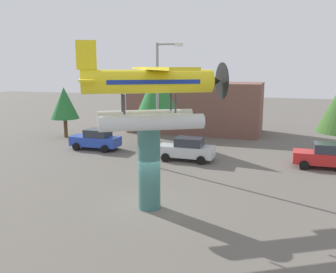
{
  "coord_description": "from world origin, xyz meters",
  "views": [
    {
      "loc": [
        6.15,
        -15.95,
        6.96
      ],
      "look_at": [
        0.0,
        3.0,
        3.1
      ],
      "focal_mm": 38.5,
      "sensor_mm": 36.0,
      "label": 1
    }
  ],
  "objects_px": {
    "display_pedestal": "(149,168)",
    "storefront_building": "(196,107)",
    "car_far_red": "(326,156)",
    "floatplane_monument": "(151,92)",
    "car_mid_silver": "(187,149)",
    "tree_west": "(64,103)",
    "streetlight_primary": "(160,98)",
    "tree_east": "(158,95)",
    "car_near_blue": "(96,139)"
  },
  "relations": [
    {
      "from": "floatplane_monument",
      "to": "tree_west",
      "type": "height_order",
      "value": "floatplane_monument"
    },
    {
      "from": "streetlight_primary",
      "to": "tree_west",
      "type": "relative_size",
      "value": 1.7
    },
    {
      "from": "display_pedestal",
      "to": "floatplane_monument",
      "type": "relative_size",
      "value": 0.43
    },
    {
      "from": "streetlight_primary",
      "to": "storefront_building",
      "type": "bearing_deg",
      "value": 94.26
    },
    {
      "from": "floatplane_monument",
      "to": "streetlight_primary",
      "type": "relative_size",
      "value": 1.12
    },
    {
      "from": "car_mid_silver",
      "to": "streetlight_primary",
      "type": "xyz_separation_m",
      "value": [
        -1.2,
        -2.65,
        4.02
      ]
    },
    {
      "from": "car_near_blue",
      "to": "tree_west",
      "type": "relative_size",
      "value": 0.84
    },
    {
      "from": "floatplane_monument",
      "to": "car_far_red",
      "type": "xyz_separation_m",
      "value": [
        8.98,
        10.48,
        -4.92
      ]
    },
    {
      "from": "tree_east",
      "to": "car_far_red",
      "type": "bearing_deg",
      "value": -11.31
    },
    {
      "from": "floatplane_monument",
      "to": "tree_east",
      "type": "distance_m",
      "value": 13.91
    },
    {
      "from": "display_pedestal",
      "to": "storefront_building",
      "type": "bearing_deg",
      "value": 97.72
    },
    {
      "from": "car_far_red",
      "to": "storefront_building",
      "type": "xyz_separation_m",
      "value": [
        -12.08,
        11.46,
        1.79
      ]
    },
    {
      "from": "car_mid_silver",
      "to": "streetlight_primary",
      "type": "distance_m",
      "value": 4.97
    },
    {
      "from": "car_mid_silver",
      "to": "display_pedestal",
      "type": "bearing_deg",
      "value": 93.92
    },
    {
      "from": "car_near_blue",
      "to": "car_mid_silver",
      "type": "xyz_separation_m",
      "value": [
        8.35,
        -1.16,
        0.0
      ]
    },
    {
      "from": "storefront_building",
      "to": "car_far_red",
      "type": "bearing_deg",
      "value": -43.5
    },
    {
      "from": "storefront_building",
      "to": "floatplane_monument",
      "type": "bearing_deg",
      "value": -81.97
    },
    {
      "from": "tree_west",
      "to": "tree_east",
      "type": "bearing_deg",
      "value": -8.1
    },
    {
      "from": "car_mid_silver",
      "to": "storefront_building",
      "type": "distance_m",
      "value": 12.69
    },
    {
      "from": "display_pedestal",
      "to": "storefront_building",
      "type": "height_order",
      "value": "storefront_building"
    },
    {
      "from": "car_near_blue",
      "to": "tree_west",
      "type": "xyz_separation_m",
      "value": [
        -5.57,
        3.87,
        2.55
      ]
    },
    {
      "from": "car_mid_silver",
      "to": "tree_west",
      "type": "height_order",
      "value": "tree_west"
    },
    {
      "from": "display_pedestal",
      "to": "tree_west",
      "type": "xyz_separation_m",
      "value": [
        -14.58,
        14.68,
        1.36
      ]
    },
    {
      "from": "car_near_blue",
      "to": "streetlight_primary",
      "type": "distance_m",
      "value": 9.04
    },
    {
      "from": "car_near_blue",
      "to": "streetlight_primary",
      "type": "xyz_separation_m",
      "value": [
        7.15,
        -3.81,
        4.02
      ]
    },
    {
      "from": "car_near_blue",
      "to": "tree_east",
      "type": "relative_size",
      "value": 0.6
    },
    {
      "from": "streetlight_primary",
      "to": "car_near_blue",
      "type": "bearing_deg",
      "value": 151.94
    },
    {
      "from": "storefront_building",
      "to": "display_pedestal",
      "type": "bearing_deg",
      "value": -82.28
    },
    {
      "from": "display_pedestal",
      "to": "tree_east",
      "type": "relative_size",
      "value": 0.59
    },
    {
      "from": "car_far_red",
      "to": "storefront_building",
      "type": "relative_size",
      "value": 0.3
    },
    {
      "from": "car_far_red",
      "to": "storefront_building",
      "type": "bearing_deg",
      "value": -43.5
    },
    {
      "from": "display_pedestal",
      "to": "car_near_blue",
      "type": "relative_size",
      "value": 0.98
    },
    {
      "from": "display_pedestal",
      "to": "floatplane_monument",
      "type": "bearing_deg",
      "value": 30.24
    },
    {
      "from": "car_near_blue",
      "to": "car_far_red",
      "type": "height_order",
      "value": "same"
    },
    {
      "from": "streetlight_primary",
      "to": "tree_east",
      "type": "relative_size",
      "value": 1.21
    },
    {
      "from": "car_near_blue",
      "to": "streetlight_primary",
      "type": "relative_size",
      "value": 0.49
    },
    {
      "from": "car_mid_silver",
      "to": "streetlight_primary",
      "type": "bearing_deg",
      "value": 65.59
    },
    {
      "from": "tree_west",
      "to": "tree_east",
      "type": "distance_m",
      "value": 10.49
    },
    {
      "from": "car_near_blue",
      "to": "car_far_red",
      "type": "bearing_deg",
      "value": 179.16
    },
    {
      "from": "car_far_red",
      "to": "streetlight_primary",
      "type": "relative_size",
      "value": 0.49
    },
    {
      "from": "floatplane_monument",
      "to": "display_pedestal",
      "type": "bearing_deg",
      "value": 180.0
    },
    {
      "from": "floatplane_monument",
      "to": "car_far_red",
      "type": "height_order",
      "value": "floatplane_monument"
    },
    {
      "from": "car_near_blue",
      "to": "display_pedestal",
      "type": "bearing_deg",
      "value": 129.83
    },
    {
      "from": "car_far_red",
      "to": "streetlight_primary",
      "type": "distance_m",
      "value": 12.2
    },
    {
      "from": "car_mid_silver",
      "to": "tree_west",
      "type": "xyz_separation_m",
      "value": [
        -13.92,
        5.03,
        2.55
      ]
    },
    {
      "from": "car_near_blue",
      "to": "tree_east",
      "type": "bearing_deg",
      "value": -153.14
    },
    {
      "from": "storefront_building",
      "to": "tree_west",
      "type": "relative_size",
      "value": 2.77
    },
    {
      "from": "car_far_red",
      "to": "car_mid_silver",
      "type": "bearing_deg",
      "value": 5.22
    },
    {
      "from": "display_pedestal",
      "to": "car_near_blue",
      "type": "height_order",
      "value": "display_pedestal"
    },
    {
      "from": "display_pedestal",
      "to": "car_mid_silver",
      "type": "xyz_separation_m",
      "value": [
        -0.66,
        9.65,
        -1.19
      ]
    }
  ]
}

